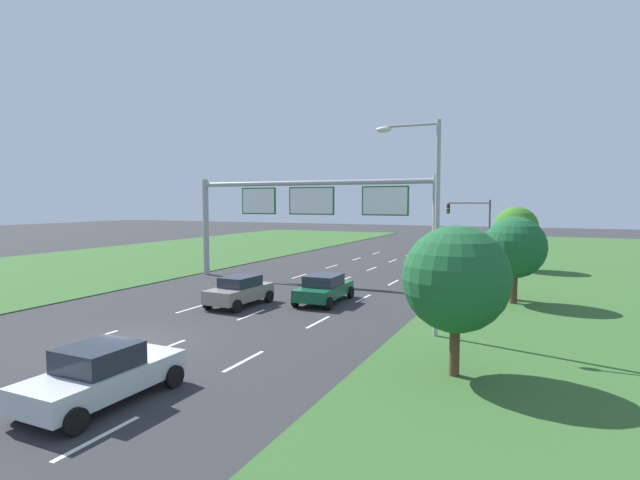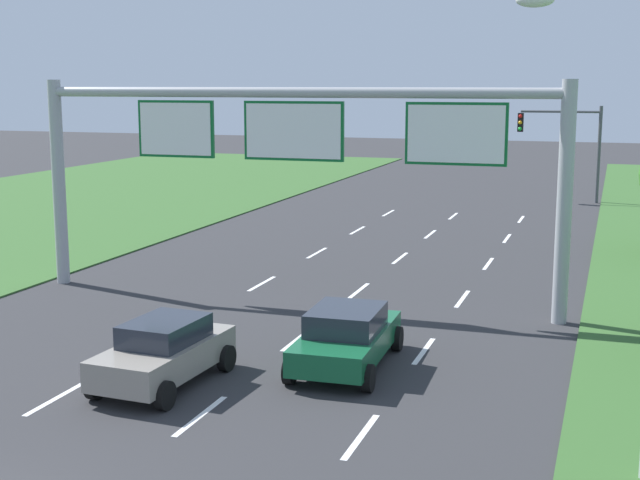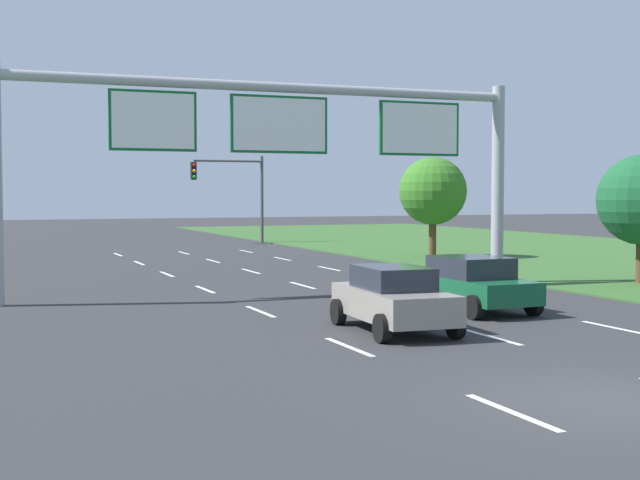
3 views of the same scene
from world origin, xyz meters
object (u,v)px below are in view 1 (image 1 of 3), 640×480
(car_near_red, at_px, (102,374))
(roadside_tree_near, at_px, (456,279))
(traffic_light_mast, at_px, (471,215))
(car_mid_lane, at_px, (240,291))
(roadside_tree_mid, at_px, (515,248))
(street_lamp, at_px, (428,209))
(roadside_tree_far, at_px, (516,228))
(car_lead_silver, at_px, (324,288))
(sign_gantry, at_px, (312,208))

(car_near_red, distance_m, roadside_tree_near, 10.33)
(traffic_light_mast, bearing_deg, car_mid_lane, -100.50)
(roadside_tree_mid, bearing_deg, roadside_tree_near, -94.54)
(traffic_light_mast, distance_m, street_lamp, 38.32)
(roadside_tree_mid, relative_size, roadside_tree_far, 0.92)
(car_lead_silver, height_order, sign_gantry, sign_gantry)
(roadside_tree_far, bearing_deg, roadside_tree_mid, -87.27)
(car_mid_lane, distance_m, street_lamp, 11.09)
(sign_gantry, xyz_separation_m, roadside_tree_far, (12.05, 11.65, -1.62))
(sign_gantry, distance_m, roadside_tree_near, 18.84)
(traffic_light_mast, bearing_deg, car_lead_silver, -95.25)
(street_lamp, bearing_deg, traffic_light_mast, 94.99)
(car_lead_silver, xyz_separation_m, roadside_tree_near, (8.24, -8.79, 2.26))
(roadside_tree_near, bearing_deg, traffic_light_mast, 96.92)
(car_mid_lane, bearing_deg, car_lead_silver, 38.79)
(car_mid_lane, distance_m, sign_gantry, 9.38)
(street_lamp, height_order, roadside_tree_near, street_lamp)
(roadside_tree_near, bearing_deg, roadside_tree_far, 89.29)
(car_lead_silver, relative_size, roadside_tree_far, 0.89)
(car_near_red, distance_m, car_mid_lane, 12.59)
(car_mid_lane, relative_size, sign_gantry, 0.23)
(roadside_tree_near, height_order, roadside_tree_far, roadside_tree_far)
(car_near_red, relative_size, street_lamp, 0.52)
(traffic_light_mast, xyz_separation_m, roadside_tree_near, (5.15, -42.46, -0.84))
(street_lamp, relative_size, roadside_tree_mid, 1.85)
(sign_gantry, relative_size, roadside_tree_mid, 3.75)
(traffic_light_mast, bearing_deg, roadside_tree_far, -71.31)
(car_lead_silver, relative_size, car_mid_lane, 1.11)
(traffic_light_mast, relative_size, roadside_tree_near, 1.20)
(car_near_red, relative_size, sign_gantry, 0.26)
(car_mid_lane, distance_m, roadside_tree_far, 23.62)
(car_near_red, relative_size, roadside_tree_far, 0.88)
(sign_gantry, xyz_separation_m, roadside_tree_mid, (12.71, -2.21, -1.95))
(car_near_red, xyz_separation_m, roadside_tree_near, (8.22, 5.84, 2.25))
(car_near_red, distance_m, sign_gantry, 21.17)
(car_lead_silver, xyz_separation_m, car_mid_lane, (-3.62, -2.58, 0.02))
(car_lead_silver, height_order, roadside_tree_mid, roadside_tree_mid)
(car_lead_silver, xyz_separation_m, street_lamp, (6.42, -4.49, 4.31))
(car_lead_silver, bearing_deg, car_mid_lane, -146.67)
(car_mid_lane, bearing_deg, roadside_tree_near, -24.28)
(car_mid_lane, relative_size, roadside_tree_mid, 0.87)
(car_lead_silver, distance_m, car_mid_lane, 4.45)
(car_near_red, bearing_deg, roadside_tree_mid, 64.25)
(car_near_red, height_order, sign_gantry, sign_gantry)
(car_near_red, distance_m, traffic_light_mast, 48.50)
(street_lamp, relative_size, roadside_tree_far, 1.70)
(sign_gantry, relative_size, street_lamp, 2.03)
(car_near_red, relative_size, car_mid_lane, 1.10)
(traffic_light_mast, bearing_deg, street_lamp, -85.01)
(car_lead_silver, bearing_deg, traffic_light_mast, 82.62)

